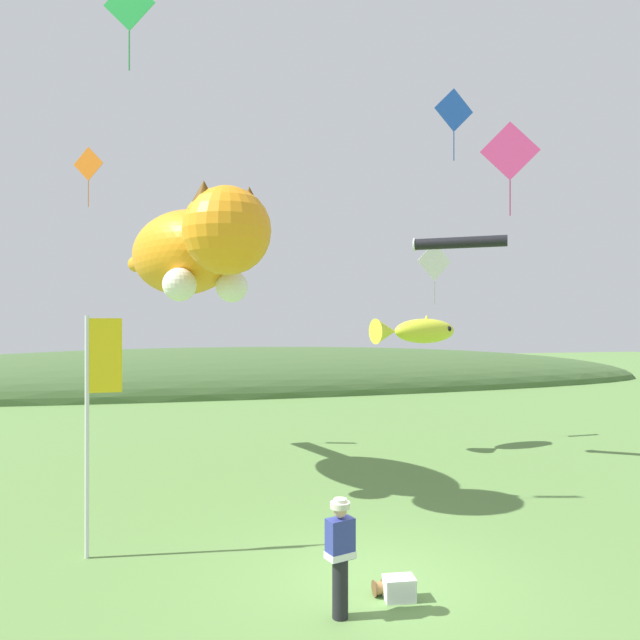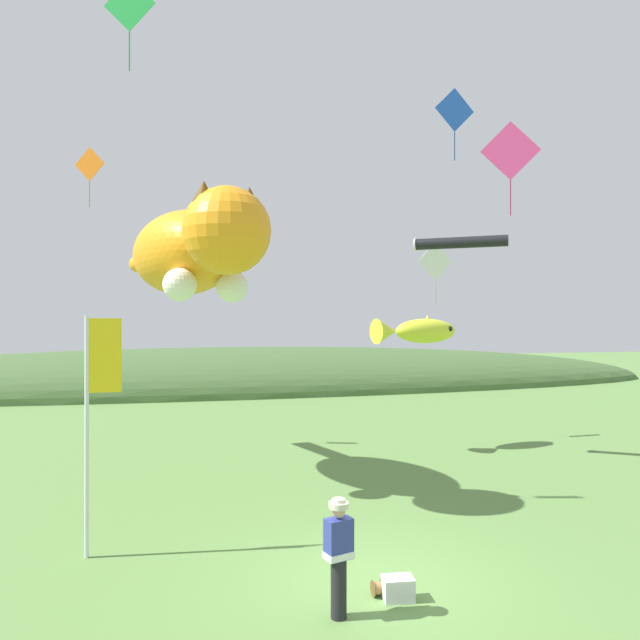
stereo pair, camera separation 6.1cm
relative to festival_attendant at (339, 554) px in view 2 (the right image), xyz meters
name	(u,v)px [view 2 (the right image)]	position (x,y,z in m)	size (l,w,h in m)	color
ground_plane	(375,582)	(0.90, 0.99, -0.95)	(120.00, 120.00, 0.00)	#5B8442
distant_hill_ridge	(233,388)	(0.90, 29.79, -0.95)	(62.72, 12.21, 5.38)	#426033
festival_attendant	(339,554)	(0.00, 0.00, 0.00)	(0.48, 0.37, 1.77)	black
kite_spool	(377,588)	(0.78, 0.50, -0.83)	(0.17, 0.25, 0.25)	olive
picnic_cooler	(398,589)	(1.06, 0.30, -0.77)	(0.52, 0.38, 0.36)	white
festival_banner_pole	(95,399)	(-3.87, 3.17, 2.02)	(0.66, 0.08, 4.53)	silver
kite_giant_cat	(192,251)	(-2.04, 7.38, 5.33)	(3.98, 8.60, 2.71)	orange
kite_fish_windsock	(417,331)	(5.59, 10.15, 3.13)	(3.33, 1.53, 0.99)	yellow
kite_tube_streamer	(459,243)	(6.24, 8.34, 5.96)	(2.66, 1.91, 0.44)	black
kite_diamond_blue	(455,110)	(5.96, 8.09, 10.05)	(1.37, 0.10, 2.27)	blue
kite_diamond_white	(436,262)	(6.87, 11.44, 5.69)	(1.44, 0.24, 2.36)	white
kite_diamond_green	(129,5)	(-3.47, 5.45, 10.69)	(1.17, 0.44, 2.14)	green
kite_diamond_orange	(90,165)	(-5.42, 12.64, 8.84)	(1.04, 0.55, 2.06)	orange
kite_diamond_pink	(511,151)	(5.80, 4.71, 7.78)	(1.40, 0.56, 2.40)	#E53F8C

